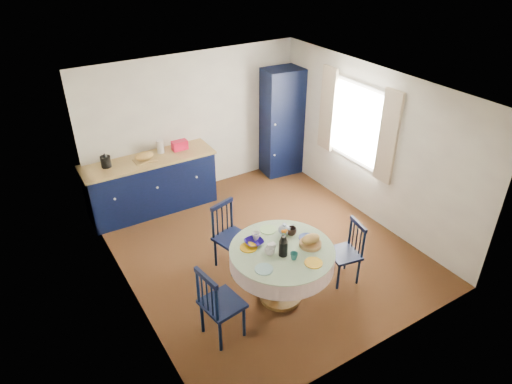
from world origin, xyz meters
TOP-DOWN VIEW (x-y plane):
  - floor at (0.00, 0.00)m, footprint 4.50×4.50m
  - ceiling at (0.00, 0.00)m, footprint 4.50×4.50m
  - wall_back at (0.00, 2.25)m, footprint 4.00×0.02m
  - wall_left at (-2.00, 0.00)m, footprint 0.02×4.50m
  - wall_right at (2.00, 0.00)m, footprint 0.02×4.50m
  - window at (1.95, 0.30)m, footprint 0.10×1.74m
  - kitchen_counter at (-1.00, 1.96)m, footprint 2.18×0.72m
  - pantry_cabinet at (1.66, 1.98)m, footprint 0.77×0.58m
  - dining_table at (-0.36, -1.00)m, footprint 1.32×1.32m
  - chair_left at (-1.35, -1.15)m, footprint 0.49×0.51m
  - chair_far at (-0.59, -0.04)m, footprint 0.54×0.52m
  - chair_right at (0.60, -1.14)m, footprint 0.45×0.47m
  - mug_a at (-0.55, -1.00)m, footprint 0.12×0.12m
  - mug_b at (-0.36, -1.23)m, footprint 0.10×0.10m
  - mug_c at (-0.09, -0.81)m, footprint 0.13×0.13m
  - mug_d at (-0.53, -0.65)m, footprint 0.11×0.11m
  - cobalt_bowl at (-0.61, -0.72)m, footprint 0.23×0.23m

SIDE VIEW (x-z plane):
  - floor at x=0.00m, z-range 0.00..0.00m
  - chair_right at x=0.60m, z-range 0.01..0.91m
  - kitchen_counter at x=-1.00m, z-range -0.11..1.10m
  - chair_far at x=-0.59m, z-range 0.01..0.99m
  - chair_left at x=-1.35m, z-range 0.01..1.02m
  - dining_table at x=-0.36m, z-range 0.13..1.21m
  - cobalt_bowl at x=-0.61m, z-range 0.80..0.85m
  - mug_b at x=-0.36m, z-range 0.80..0.89m
  - mug_a at x=-0.55m, z-range 0.80..0.89m
  - mug_d at x=-0.53m, z-range 0.80..0.90m
  - mug_c at x=-0.09m, z-range 0.80..0.90m
  - pantry_cabinet at x=1.66m, z-range 0.00..2.05m
  - wall_back at x=0.00m, z-range 0.00..2.50m
  - wall_left at x=-2.00m, z-range 0.00..2.50m
  - wall_right at x=2.00m, z-range 0.00..2.50m
  - window at x=1.95m, z-range 0.80..2.25m
  - ceiling at x=0.00m, z-range 2.50..2.50m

